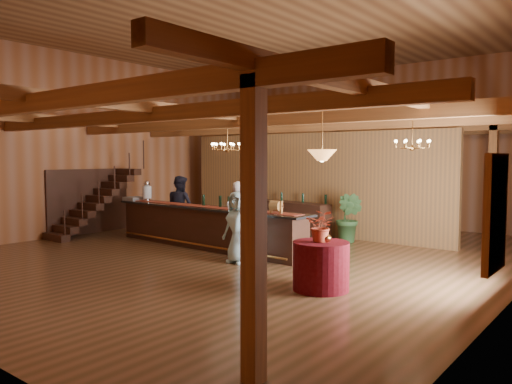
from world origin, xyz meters
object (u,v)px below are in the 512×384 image
Objects in this scene: backbar_shelf at (282,217)px; round_table at (321,266)px; beverage_dispenser at (147,191)px; staff_second at (180,207)px; chandelier_left at (227,146)px; floor_plant at (349,218)px; guest at (238,227)px; chandelier_right at (412,144)px; tasting_bar at (206,227)px; bartender at (238,214)px; raffle_drum at (276,206)px; pendant_lamp at (322,155)px.

round_table is (4.45, -5.08, -0.07)m from backbar_shelf.
staff_second is (0.79, 0.59, -0.45)m from beverage_dispenser.
chandelier_left is 3.97m from floor_plant.
guest is at bearing -57.97° from backbar_shelf.
guest is 3.96m from floor_plant.
tasting_bar is at bearing -162.39° from chandelier_right.
bartender reaches higher than floor_plant.
round_table is 2.79m from guest.
chandelier_left is 0.46× the size of bartender.
guest reaches higher than backbar_shelf.
raffle_drum reaches higher than tasting_bar.
chandelier_right reaches higher than bartender.
bartender is 2.34m from staff_second.
raffle_drum is at bearing 59.76° from guest.
staff_second is (-6.29, 2.51, -1.49)m from pendant_lamp.
backbar_shelf is 6.75m from round_table.
tasting_bar is 1.83× the size of backbar_shelf.
backbar_shelf is at bearing 116.03° from guest.
pendant_lamp reaches higher than raffle_drum.
staff_second is (-6.29, 2.51, 0.48)m from round_table.
chandelier_left is at bearing 154.30° from pendant_lamp.
raffle_drum is at bearing -47.67° from backbar_shelf.
pendant_lamp is 0.49× the size of staff_second.
chandelier_right reaches higher than backbar_shelf.
bartender is at bearing 133.21° from guest.
staff_second is at bearing 158.26° from pendant_lamp.
tasting_bar is at bearing 157.10° from guest.
chandelier_left is 1.85m from bartender.
backbar_shelf is at bearing -95.37° from bartender.
chandelier_left reaches higher than bartender.
chandelier_left reaches higher than staff_second.
beverage_dispenser is at bearing 164.81° from pendant_lamp.
bartender is at bearing 50.19° from tasting_bar.
raffle_drum is 2.22m from chandelier_left.
chandelier_right is at bearing 83.88° from round_table.
tasting_bar is at bearing -82.64° from backbar_shelf.
tasting_bar is 3.73× the size of bartender.
chandelier_left is 4.45m from chandelier_right.
chandelier_left reaches higher than backbar_shelf.
round_table is at bearing -36.54° from raffle_drum.
chandelier_left reaches higher than round_table.
bartender reaches higher than raffle_drum.
bartender is (-1.81, 0.80, -0.38)m from raffle_drum.
chandelier_right is 4.30m from guest.
floor_plant is at bearing 28.49° from beverage_dispenser.
chandelier_right reaches higher than round_table.
floor_plant is at bearing 112.16° from pendant_lamp.
floor_plant is at bearing -147.01° from staff_second.
chandelier_left is 1.00× the size of chandelier_right.
round_table is 0.55× the size of staff_second.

